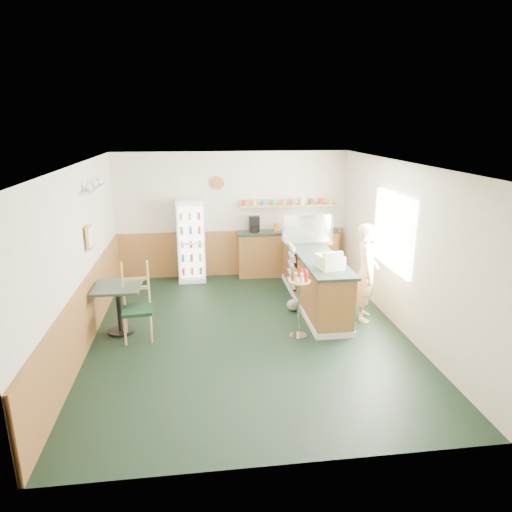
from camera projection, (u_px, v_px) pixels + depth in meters
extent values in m
plane|color=black|center=(248.00, 333.00, 7.42)|extent=(6.00, 6.00, 0.00)
cube|color=beige|center=(232.00, 215.00, 9.89)|extent=(5.00, 0.02, 2.70)
cube|color=beige|center=(79.00, 259.00, 6.73)|extent=(0.02, 6.00, 2.70)
cube|color=beige|center=(402.00, 247.00, 7.34)|extent=(0.02, 6.00, 2.70)
cube|color=white|center=(247.00, 164.00, 6.64)|extent=(5.00, 6.00, 0.02)
cube|color=olive|center=(233.00, 253.00, 10.10)|extent=(4.98, 0.05, 1.00)
cube|color=olive|center=(88.00, 312.00, 6.97)|extent=(0.05, 5.98, 1.00)
cube|color=white|center=(393.00, 231.00, 7.56)|extent=(0.06, 1.45, 1.25)
cube|color=gold|center=(89.00, 238.00, 7.15)|extent=(0.03, 0.32, 0.38)
cube|color=silver|center=(95.00, 188.00, 7.43)|extent=(0.18, 1.20, 0.03)
cylinder|color=brown|center=(218.00, 183.00, 9.59)|extent=(0.26, 0.04, 0.26)
cube|color=olive|center=(314.00, 280.00, 8.47)|extent=(0.60, 2.95, 0.95)
cube|color=silver|center=(313.00, 301.00, 8.59)|extent=(0.64, 2.97, 0.10)
cube|color=#2B3B32|center=(315.00, 253.00, 8.32)|extent=(0.68, 3.01, 0.05)
cube|color=olive|center=(288.00, 254.00, 10.09)|extent=(2.20, 0.38, 0.95)
cube|color=#2B3B32|center=(288.00, 232.00, 9.94)|extent=(2.24, 0.42, 0.05)
cube|color=tan|center=(288.00, 206.00, 9.86)|extent=(2.10, 0.22, 0.04)
cube|color=black|center=(254.00, 224.00, 9.80)|extent=(0.22, 0.18, 0.34)
cylinder|color=#B2664C|center=(244.00, 203.00, 9.72)|extent=(0.10, 0.10, 0.12)
cylinder|color=#B2664C|center=(254.00, 203.00, 9.75)|extent=(0.10, 0.10, 0.12)
cylinder|color=#B2664C|center=(264.00, 202.00, 9.77)|extent=(0.10, 0.10, 0.12)
cylinder|color=#B2664C|center=(274.00, 202.00, 9.80)|extent=(0.10, 0.10, 0.12)
cylinder|color=#B2664C|center=(283.00, 202.00, 9.82)|extent=(0.10, 0.10, 0.12)
cylinder|color=#B2664C|center=(293.00, 202.00, 9.85)|extent=(0.10, 0.10, 0.12)
cylinder|color=#B2664C|center=(302.00, 202.00, 9.88)|extent=(0.10, 0.10, 0.12)
cylinder|color=#B2664C|center=(312.00, 201.00, 9.90)|extent=(0.10, 0.10, 0.12)
cylinder|color=#B2664C|center=(321.00, 201.00, 9.93)|extent=(0.10, 0.10, 0.12)
cylinder|color=#B2664C|center=(331.00, 201.00, 9.95)|extent=(0.10, 0.10, 0.12)
cube|color=white|center=(191.00, 240.00, 9.70)|extent=(0.57, 0.41, 1.74)
cube|color=white|center=(191.00, 243.00, 9.48)|extent=(0.48, 0.02, 1.54)
cube|color=silver|center=(191.00, 243.00, 9.41)|extent=(0.52, 0.02, 1.59)
cube|color=silver|center=(306.00, 241.00, 8.96)|extent=(0.94, 0.49, 0.06)
cube|color=silver|center=(306.00, 228.00, 8.89)|extent=(0.92, 0.47, 0.47)
cube|color=beige|center=(330.00, 262.00, 7.38)|extent=(0.45, 0.46, 0.22)
imported|color=tan|center=(366.00, 273.00, 7.71)|extent=(0.56, 0.66, 1.69)
cylinder|color=silver|center=(298.00, 335.00, 7.30)|extent=(0.27, 0.27, 0.02)
cylinder|color=silver|center=(299.00, 309.00, 7.17)|extent=(0.04, 0.04, 0.91)
cylinder|color=tan|center=(300.00, 281.00, 7.04)|extent=(0.35, 0.35, 0.02)
cylinder|color=red|center=(306.00, 275.00, 7.06)|extent=(0.05, 0.05, 0.16)
cylinder|color=red|center=(301.00, 274.00, 7.12)|extent=(0.05, 0.05, 0.16)
cylinder|color=red|center=(295.00, 274.00, 7.10)|extent=(0.05, 0.05, 0.16)
cylinder|color=red|center=(293.00, 276.00, 7.02)|extent=(0.05, 0.05, 0.16)
cylinder|color=red|center=(296.00, 278.00, 6.94)|extent=(0.05, 0.05, 0.16)
cylinder|color=red|center=(302.00, 278.00, 6.92)|extent=(0.05, 0.05, 0.16)
cylinder|color=red|center=(306.00, 277.00, 6.97)|extent=(0.05, 0.05, 0.16)
cube|color=black|center=(292.00, 287.00, 8.76)|extent=(0.05, 0.43, 0.03)
cube|color=silver|center=(291.00, 283.00, 8.74)|extent=(0.09, 0.39, 0.15)
cube|color=black|center=(293.00, 278.00, 8.71)|extent=(0.05, 0.43, 0.03)
cube|color=silver|center=(292.00, 275.00, 8.69)|extent=(0.09, 0.39, 0.15)
cube|color=black|center=(293.00, 269.00, 8.66)|extent=(0.05, 0.43, 0.03)
cube|color=silver|center=(292.00, 266.00, 8.64)|extent=(0.09, 0.39, 0.15)
cube|color=black|center=(293.00, 261.00, 8.61)|extent=(0.05, 0.43, 0.03)
cube|color=silver|center=(292.00, 257.00, 8.59)|extent=(0.09, 0.39, 0.15)
cube|color=black|center=(293.00, 252.00, 8.56)|extent=(0.05, 0.43, 0.03)
cube|color=silver|center=(292.00, 248.00, 8.54)|extent=(0.09, 0.39, 0.15)
cylinder|color=black|center=(121.00, 331.00, 7.43)|extent=(0.42, 0.42, 0.04)
cylinder|color=black|center=(119.00, 310.00, 7.32)|extent=(0.08, 0.08, 0.73)
cube|color=#2B3B32|center=(117.00, 287.00, 7.21)|extent=(0.75, 0.75, 0.04)
cube|color=black|center=(137.00, 310.00, 7.08)|extent=(0.49, 0.49, 0.05)
cylinder|color=tan|center=(124.00, 331.00, 6.95)|extent=(0.04, 0.04, 0.47)
cylinder|color=tan|center=(150.00, 329.00, 6.99)|extent=(0.04, 0.04, 0.47)
cylinder|color=tan|center=(127.00, 320.00, 7.31)|extent=(0.04, 0.04, 0.47)
cylinder|color=tan|center=(152.00, 319.00, 7.36)|extent=(0.04, 0.04, 0.47)
cube|color=tan|center=(137.00, 284.00, 7.17)|extent=(0.41, 0.08, 0.73)
sphere|color=#989893|center=(293.00, 305.00, 8.26)|extent=(0.21, 0.21, 0.21)
sphere|color=#989893|center=(294.00, 303.00, 8.13)|extent=(0.12, 0.12, 0.12)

